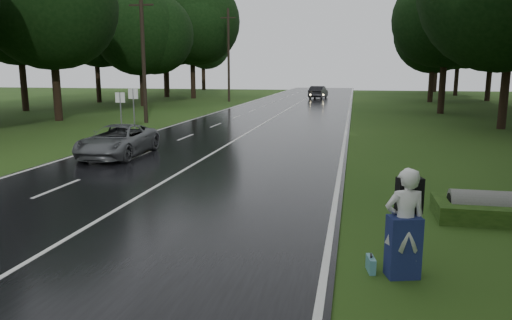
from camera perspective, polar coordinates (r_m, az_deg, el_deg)
The scene contains 18 objects.
ground at distance 13.41m, azimuth -16.74°, elevation -6.12°, with size 160.00×160.00×0.00m, color #284614.
road at distance 32.09m, azimuth 0.33°, elevation 4.02°, with size 12.00×140.00×0.04m, color black.
lane_center at distance 32.08m, azimuth 0.33°, elevation 4.07°, with size 0.12×140.00×0.01m, color silver.
grey_car at distance 21.77m, azimuth -16.20°, elevation 2.24°, with size 2.25×4.89×1.36m, color #535658.
far_car at distance 63.78m, azimuth 7.46°, elevation 8.04°, with size 1.72×4.92×1.62m, color black.
hitchhiker at distance 9.21m, azimuth 17.35°, elevation -7.63°, with size 0.86×0.82×2.07m.
suitcase at distance 9.53m, azimuth 13.56°, elevation -12.02°, with size 0.12×0.41×0.29m, color teal.
culvert at distance 13.67m, azimuth 25.08°, elevation -6.36°, with size 0.75×0.75×1.50m, color slate.
utility_pole_mid at distance 35.54m, azimuth -12.99°, elevation 4.38°, with size 1.80×0.28×9.10m, color black, non-canonical shape.
utility_pole_far at distance 57.68m, azimuth -3.24°, elevation 6.99°, with size 1.80×0.28×10.78m, color black, non-canonical shape.
road_sign_a at distance 29.39m, azimuth -15.72°, elevation 2.96°, with size 0.59×0.10×2.48m, color white, non-canonical shape.
road_sign_b at distance 30.90m, azimuth -14.28°, elevation 3.39°, with size 0.63×0.10×2.63m, color white, non-canonical shape.
tree_left_d at distance 39.00m, azimuth -22.48°, elevation 4.38°, with size 9.36×9.36×14.63m, color black, non-canonical shape.
tree_left_e at distance 52.12m, azimuth -13.23°, elevation 6.32°, with size 8.22×8.22×12.84m, color black, non-canonical shape.
tree_left_f at distance 64.84m, azimuth -7.48°, elevation 7.33°, with size 10.90×10.90×17.03m, color black, non-canonical shape.
tree_right_d at distance 34.78m, azimuth 27.22°, elevation 3.32°, with size 9.36×9.36×14.62m, color black, non-canonical shape.
tree_right_e at distance 44.94m, azimuth 21.16°, elevation 5.21°, with size 9.45×9.45×14.77m, color black, non-canonical shape.
tree_right_f at distance 60.38m, azimuth 20.06°, elevation 6.53°, with size 8.61×8.61×13.46m, color black, non-canonical shape.
Camera 1 is at (6.23, -11.25, 3.79)m, focal length 33.46 mm.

